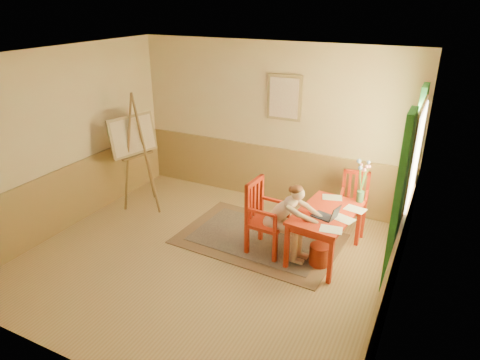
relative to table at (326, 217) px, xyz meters
The scene contains 14 objects.
room 1.83m from the table, 152.01° to the right, with size 5.04×4.54×2.84m.
wainscot 1.47m from the table, behind, with size 5.00×4.50×1.00m.
window 1.23m from the table, 18.62° to the left, with size 0.12×2.01×2.20m.
wall_portrait 2.26m from the table, 130.48° to the left, with size 0.60×0.05×0.76m.
rug 1.18m from the table, behind, with size 2.48×1.72×0.02m.
table is the anchor object (origin of this frame).
chair_left 0.86m from the table, 164.61° to the right, with size 0.54×0.51×1.09m.
chair_back 1.02m from the table, 79.80° to the left, with size 0.47×0.49×0.95m.
figure 0.55m from the table, 153.78° to the right, with size 0.86×0.39×1.15m.
laptop 0.23m from the table, 71.11° to the right, with size 0.39×0.29×0.21m.
papers 0.21m from the table, 11.30° to the left, with size 0.71×1.18×0.00m.
vase 0.73m from the table, 57.57° to the left, with size 0.22×0.32×0.62m.
wastebasket 0.53m from the table, 85.72° to the right, with size 0.28×0.28×0.31m, color #A43217.
easel 3.48m from the table, behind, with size 0.76×0.90×2.02m.
Camera 1 is at (2.73, -4.45, 3.46)m, focal length 32.06 mm.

